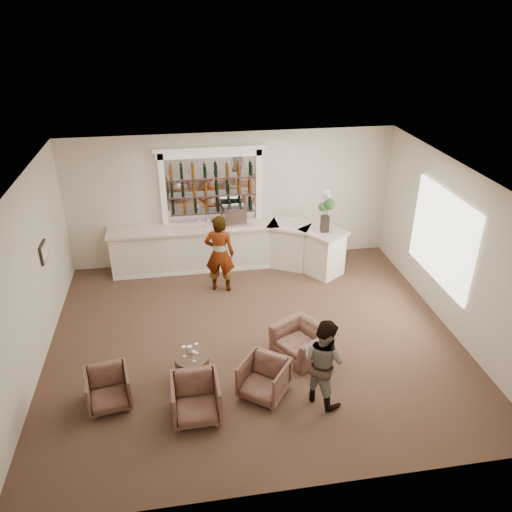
{
  "coord_description": "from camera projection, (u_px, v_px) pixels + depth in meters",
  "views": [
    {
      "loc": [
        -1.26,
        -8.0,
        6.06
      ],
      "look_at": [
        0.18,
        0.9,
        1.38
      ],
      "focal_mm": 35.0,
      "sensor_mm": 36.0,
      "label": 1
    }
  ],
  "objects": [
    {
      "name": "sommelier",
      "position": [
        220.0,
        254.0,
        11.23
      ],
      "size": [
        0.76,
        0.59,
        1.85
      ],
      "primitive_type": "imported",
      "rotation": [
        0.0,
        0.0,
        2.91
      ],
      "color": "gray",
      "rests_on": "ground"
    },
    {
      "name": "armchair_center",
      "position": [
        196.0,
        399.0,
        7.98
      ],
      "size": [
        0.79,
        0.81,
        0.71
      ],
      "primitive_type": "imported",
      "rotation": [
        0.0,
        0.0,
        0.03
      ],
      "color": "brown",
      "rests_on": "ground"
    },
    {
      "name": "espresso_machine",
      "position": [
        234.0,
        216.0,
        12.04
      ],
      "size": [
        0.56,
        0.48,
        0.46
      ],
      "primitive_type": "cube",
      "rotation": [
        0.0,
        0.0,
        0.08
      ],
      "color": "#B0B0B5",
      "rests_on": "bar_counter"
    },
    {
      "name": "room_shell",
      "position": [
        257.0,
        216.0,
        9.55
      ],
      "size": [
        8.04,
        7.02,
        3.32
      ],
      "color": "beige",
      "rests_on": "ground"
    },
    {
      "name": "flower_vase",
      "position": [
        326.0,
        208.0,
        11.53
      ],
      "size": [
        0.27,
        0.27,
        1.04
      ],
      "color": "black",
      "rests_on": "bar_counter"
    },
    {
      "name": "cocktail_table",
      "position": [
        192.0,
        368.0,
        8.8
      ],
      "size": [
        0.6,
        0.6,
        0.5
      ],
      "primitive_type": "cylinder",
      "color": "#4D3221",
      "rests_on": "ground"
    },
    {
      "name": "napkin_holder",
      "position": [
        190.0,
        349.0,
        8.78
      ],
      "size": [
        0.08,
        0.08,
        0.12
      ],
      "primitive_type": "cube",
      "color": "white",
      "rests_on": "cocktail_table"
    },
    {
      "name": "wine_glass_tbl_a",
      "position": [
        184.0,
        351.0,
        8.65
      ],
      "size": [
        0.07,
        0.07,
        0.21
      ],
      "primitive_type": null,
      "color": "white",
      "rests_on": "cocktail_table"
    },
    {
      "name": "ground",
      "position": [
        254.0,
        338.0,
        9.98
      ],
      "size": [
        8.0,
        8.0,
        0.0
      ],
      "primitive_type": "plane",
      "color": "brown",
      "rests_on": "ground"
    },
    {
      "name": "wine_glass_tbl_c",
      "position": [
        194.0,
        356.0,
        8.53
      ],
      "size": [
        0.07,
        0.07,
        0.21
      ],
      "primitive_type": null,
      "color": "white",
      "rests_on": "cocktail_table"
    },
    {
      "name": "wine_glass_tbl_b",
      "position": [
        197.0,
        348.0,
        8.72
      ],
      "size": [
        0.07,
        0.07,
        0.21
      ],
      "primitive_type": null,
      "color": "white",
      "rests_on": "cocktail_table"
    },
    {
      "name": "armchair_right",
      "position": [
        264.0,
        378.0,
        8.42
      ],
      "size": [
        1.03,
        1.03,
        0.68
      ],
      "primitive_type": "imported",
      "rotation": [
        0.0,
        0.0,
        -0.63
      ],
      "color": "brown",
      "rests_on": "ground"
    },
    {
      "name": "guest",
      "position": [
        323.0,
        361.0,
        8.12
      ],
      "size": [
        0.94,
        0.98,
        1.58
      ],
      "primitive_type": "imported",
      "rotation": [
        0.0,
        0.0,
        2.22
      ],
      "color": "gray",
      "rests_on": "ground"
    },
    {
      "name": "wine_glass_bar_right",
      "position": [
        208.0,
        223.0,
        11.97
      ],
      "size": [
        0.07,
        0.07,
        0.21
      ],
      "primitive_type": null,
      "color": "white",
      "rests_on": "bar_counter"
    },
    {
      "name": "wine_glass_bar_left",
      "position": [
        200.0,
        224.0,
        11.9
      ],
      "size": [
        0.07,
        0.07,
        0.21
      ],
      "primitive_type": null,
      "color": "white",
      "rests_on": "bar_counter"
    },
    {
      "name": "armchair_far",
      "position": [
        301.0,
        342.0,
        9.35
      ],
      "size": [
        1.2,
        1.24,
        0.62
      ],
      "primitive_type": "imported",
      "rotation": [
        0.0,
        0.0,
        -1.04
      ],
      "color": "brown",
      "rests_on": "ground"
    },
    {
      "name": "bar_counter",
      "position": [
        229.0,
        247.0,
        12.32
      ],
      "size": [
        5.72,
        1.8,
        1.14
      ],
      "color": "white",
      "rests_on": "ground"
    },
    {
      "name": "back_bar_alcove",
      "position": [
        211.0,
        186.0,
        11.96
      ],
      "size": [
        2.64,
        0.25,
        3.0
      ],
      "color": "white",
      "rests_on": "ground"
    },
    {
      "name": "armchair_left",
      "position": [
        108.0,
        389.0,
        8.23
      ],
      "size": [
        0.81,
        0.82,
        0.65
      ],
      "primitive_type": "imported",
      "rotation": [
        0.0,
        0.0,
        0.17
      ],
      "color": "brown",
      "rests_on": "ground"
    }
  ]
}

